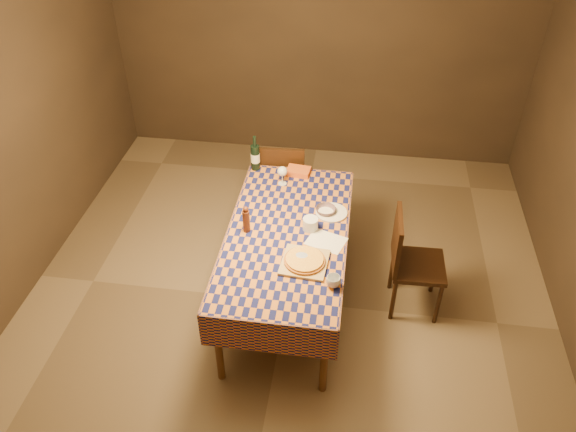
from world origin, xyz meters
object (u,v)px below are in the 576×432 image
Objects in this scene: chair_far at (283,179)px; dining_table at (287,240)px; bowl at (326,210)px; wine_bottle at (255,157)px; cutting_board at (305,262)px; chair_right at (409,258)px; pizza at (305,260)px; white_plate at (331,213)px.

dining_table is at bearing -79.65° from chair_far.
bowl is 0.49× the size of wine_bottle.
chair_far reaches higher than dining_table.
cutting_board is 0.95m from chair_right.
dining_table is 5.58× the size of wine_bottle.
white_plate is at bearing 76.62° from pizza.
pizza is 1.48m from chair_far.
bowl reaches higher than white_plate.
chair_far is (-0.52, 0.78, -0.25)m from white_plate.
wine_bottle reaches higher than bowl.
bowl is 0.77m from chair_right.
pizza reaches higher than cutting_board.
dining_table is 0.97m from wine_bottle.
white_plate is (0.15, 0.62, -0.03)m from pizza.
cutting_board is at bearing 180.00° from pizza.
wine_bottle is 0.35× the size of chair_far.
white_plate is at bearing -56.43° from chair_far.
cutting_board reaches higher than white_plate.
white_plate is 0.28× the size of chair_far.
chair_right reaches higher than dining_table.
dining_table is 1.98× the size of chair_far.
chair_right is (0.80, 0.44, -0.28)m from pizza.
pizza is 0.63m from bowl.
pizza is at bearing -99.20° from bowl.
wine_bottle reaches higher than dining_table.
pizza is at bearing -103.38° from white_plate.
bowl is at bearing -58.91° from chair_far.
pizza is at bearing -61.64° from dining_table.
bowl is (0.10, 0.62, 0.01)m from cutting_board.
chair_right is (0.70, -0.18, -0.27)m from bowl.
chair_right is at bearing 6.84° from dining_table.
pizza is 1.11× the size of wine_bottle.
wine_bottle is at bearing 151.74° from chair_right.
chair_far is (-0.20, 1.08, -0.17)m from dining_table.
pizza is at bearing -75.16° from chair_far.
bowl is 0.05m from white_plate.
chair_right is at bearing -14.41° from bowl.
dining_table is at bearing -137.32° from white_plate.
cutting_board is 0.64m from white_plate.
chair_right is (0.65, -0.18, -0.25)m from white_plate.
dining_table is 0.99m from chair_right.
pizza is at bearing -151.16° from chair_right.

